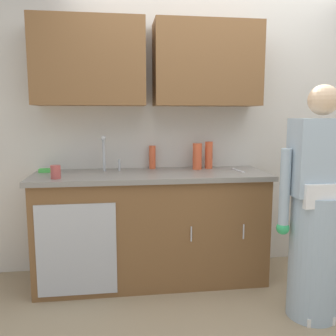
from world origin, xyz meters
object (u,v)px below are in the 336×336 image
Objects in this scene: bottle_soap at (152,157)px; sponge at (46,170)px; bottle_cleaner_spray at (197,156)px; person_at_sink at (316,222)px; cup_by_sink at (56,172)px; bottle_water_tall at (209,155)px; knife_on_counter at (238,170)px; sink at (109,175)px.

bottle_soap reaches higher than sponge.
bottle_cleaner_spray reaches higher than sponge.
person_at_sink reaches higher than bottle_soap.
bottle_cleaner_spray is at bearing 15.74° from cup_by_sink.
bottle_water_tall is 0.30m from knife_on_counter.
person_at_sink is 7.80× the size of bottle_soap.
person_at_sink is at bearing -59.98° from bottle_water_tall.
bottle_soap reaches higher than cup_by_sink.
bottle_soap is 1.89× the size of sponge.
knife_on_counter is (0.34, -0.12, -0.11)m from bottle_cleaner_spray.
bottle_water_tall is at bearing 11.01° from sink.
sink is 4.88× the size of cup_by_sink.
bottle_water_tall is 1.02× the size of knife_on_counter.
bottle_cleaner_spray is (-0.11, -0.04, -0.01)m from bottle_water_tall.
cup_by_sink is (-0.78, -0.42, -0.05)m from bottle_soap.
bottle_cleaner_spray is 1.32m from sponge.
bottle_water_tall is at bearing 1.20° from sponge.
knife_on_counter is at bearing -16.11° from bottle_soap.
person_at_sink is 14.73× the size of sponge.
cup_by_sink is at bearing 163.00° from person_at_sink.
person_at_sink is 2.17m from sponge.
bottle_soap is (0.39, 0.23, 0.12)m from sink.
cup_by_sink is (-0.39, -0.19, 0.07)m from sink.
bottle_soap is 0.93m from sponge.
bottle_water_tall is 1.17× the size of bottle_soap.
bottle_soap is (-0.51, 0.06, -0.02)m from bottle_water_tall.
knife_on_counter is at bearing 111.99° from person_at_sink.
bottle_soap is at bearing 30.82° from sink.
bottle_soap is 0.89m from cup_by_sink.
bottle_cleaner_spray is at bearing -13.30° from bottle_soap.
bottle_water_tall reaches higher than sponge.
sponge is (-1.43, -0.03, -0.11)m from bottle_water_tall.
cup_by_sink is 0.93× the size of sponge.
person_at_sink is 0.87m from knife_on_counter.
knife_on_counter is 2.18× the size of sponge.
bottle_water_tall is (-0.53, 0.92, 0.37)m from person_at_sink.
sponge is (-1.96, 0.89, 0.26)m from person_at_sink.
cup_by_sink reaches higher than sponge.
person_at_sink is 6.75× the size of knife_on_counter.
sink is 2.08× the size of knife_on_counter.
sink is at bearing 152.36° from person_at_sink.
sink reaches higher than bottle_soap.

